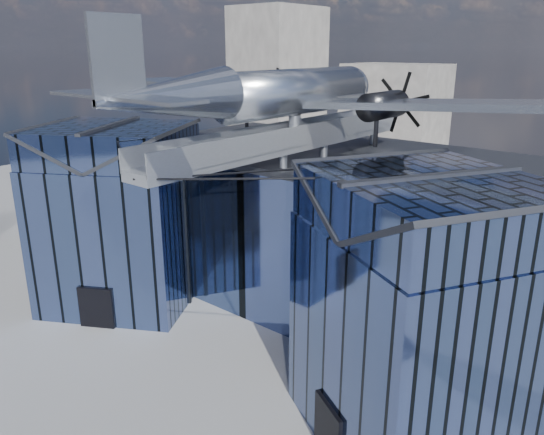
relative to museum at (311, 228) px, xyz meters
The scene contains 4 objects.
ground_plane 8.03m from the museum, 90.00° to the right, with size 120.00×120.00×0.00m, color gray.
museum is the anchor object (origin of this frame).
bg_towers 44.92m from the museum, 88.14° to the left, with size 77.00×24.50×26.00m.
tree_side_w 26.91m from the museum, behind, with size 3.16×3.16×4.57m.
Camera 1 is at (18.27, -19.81, 16.38)m, focal length 35.00 mm.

